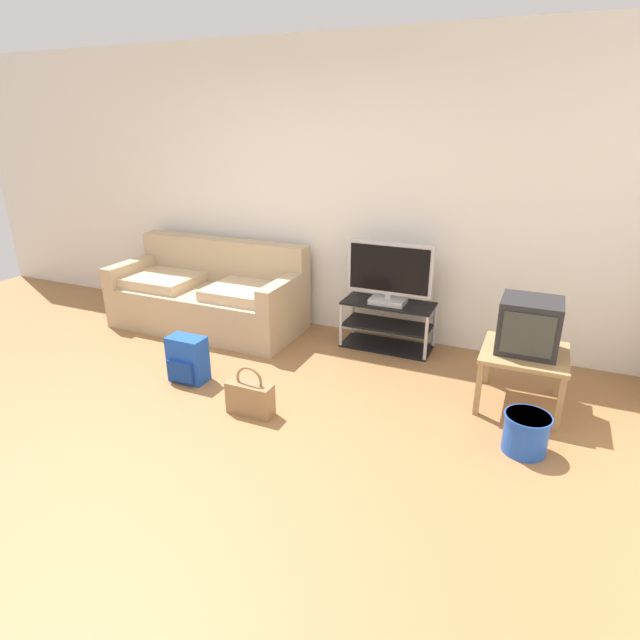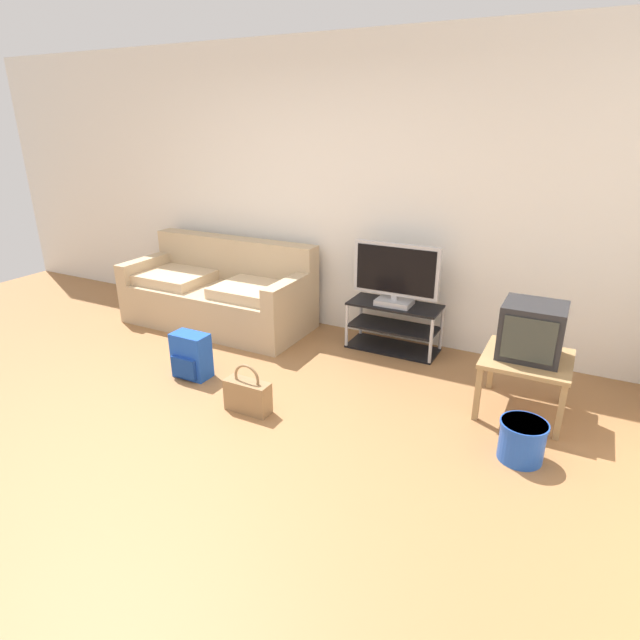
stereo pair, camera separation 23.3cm
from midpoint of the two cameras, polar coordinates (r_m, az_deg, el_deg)
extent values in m
cube|color=olive|center=(3.59, -17.73, -13.75)|extent=(9.00, 9.80, 0.02)
cube|color=silver|center=(5.07, -0.84, 13.94)|extent=(9.00, 0.10, 2.70)
cube|color=tan|center=(5.40, -13.43, 1.29)|extent=(1.91, 0.85, 0.41)
cube|color=tan|center=(5.53, -11.79, 6.48)|extent=(1.91, 0.20, 0.44)
cube|color=tan|center=(5.88, -20.64, 5.24)|extent=(0.14, 0.85, 0.21)
cube|color=tan|center=(4.84, -5.31, 3.30)|extent=(0.14, 0.85, 0.21)
cube|color=#CBAF89|center=(5.61, -18.33, 4.24)|extent=(0.76, 0.60, 0.10)
cube|color=#CBAF89|center=(4.99, -9.24, 3.01)|extent=(0.76, 0.60, 0.10)
cube|color=black|center=(4.73, 6.15, 1.81)|extent=(0.83, 0.36, 0.02)
cube|color=black|center=(4.80, 6.06, -0.57)|extent=(0.79, 0.35, 0.02)
cube|color=black|center=(4.88, 5.96, -2.86)|extent=(0.83, 0.36, 0.02)
cylinder|color=#B7B7BC|center=(4.78, 0.90, -0.53)|extent=(0.03, 0.03, 0.44)
cylinder|color=#B7B7BC|center=(4.56, 10.16, -2.02)|extent=(0.03, 0.03, 0.44)
cylinder|color=#B7B7BC|center=(5.07, 2.38, 0.74)|extent=(0.03, 0.03, 0.44)
cylinder|color=#B7B7BC|center=(4.86, 11.13, -0.60)|extent=(0.03, 0.03, 0.44)
cube|color=#B2B2B7|center=(4.70, 6.09, 2.12)|extent=(0.31, 0.22, 0.05)
cube|color=#B2B2B7|center=(4.68, 6.12, 2.64)|extent=(0.05, 0.04, 0.04)
cube|color=#B2B2B7|center=(4.61, 6.24, 5.64)|extent=(0.78, 0.04, 0.47)
cube|color=black|center=(4.59, 6.15, 5.57)|extent=(0.72, 0.01, 0.41)
cube|color=#9E7A4C|center=(3.97, 20.07, -3.46)|extent=(0.59, 0.59, 0.03)
cube|color=#9E7A4C|center=(3.84, 15.36, -7.35)|extent=(0.04, 0.04, 0.40)
cube|color=#9E7A4C|center=(3.82, 23.29, -8.55)|extent=(0.04, 0.04, 0.40)
cube|color=#9E7A4C|center=(4.32, 16.52, -4.20)|extent=(0.04, 0.04, 0.40)
cube|color=#9E7A4C|center=(4.30, 23.53, -5.25)|extent=(0.04, 0.04, 0.40)
cube|color=#232326|center=(3.91, 20.47, -0.57)|extent=(0.41, 0.37, 0.39)
cube|color=#333833|center=(3.73, 20.23, -1.57)|extent=(0.34, 0.01, 0.30)
cube|color=blue|center=(4.34, -15.83, -4.16)|extent=(0.30, 0.17, 0.38)
cube|color=navy|center=(4.30, -16.58, -5.49)|extent=(0.23, 0.04, 0.17)
cylinder|color=navy|center=(4.46, -15.85, -3.21)|extent=(0.04, 0.04, 0.30)
cylinder|color=navy|center=(4.36, -14.11, -3.61)|extent=(0.04, 0.04, 0.30)
cube|color=olive|center=(3.81, -9.44, -8.55)|extent=(0.34, 0.13, 0.24)
torus|color=olive|center=(3.73, -9.58, -6.56)|extent=(0.21, 0.02, 0.21)
cylinder|color=blue|center=(3.56, 19.94, -11.67)|extent=(0.27, 0.27, 0.26)
cylinder|color=blue|center=(3.50, 20.19, -10.00)|extent=(0.29, 0.29, 0.02)
camera|label=1|loc=(0.12, -91.72, -0.67)|focal=29.09mm
camera|label=2|loc=(0.12, 88.28, 0.67)|focal=29.09mm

